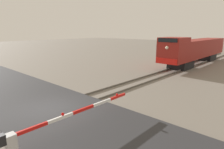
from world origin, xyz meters
The scene contains 6 objects.
ground_plane centered at (0.00, 0.00, 0.00)m, with size 160.00×160.00×0.00m, color slate.
rail_track_left centered at (-0.72, 0.00, 0.07)m, with size 0.08×80.00×0.15m, color #59544C.
rail_track_right centered at (0.72, 0.00, 0.07)m, with size 0.08×80.00×0.15m, color #59544C.
road_surface centered at (0.00, 0.00, 0.08)m, with size 36.00×6.20×0.17m, color #2D2D30.
locomotive centered at (0.00, 23.17, 2.11)m, with size 2.71×18.05×4.00m.
crossing_gate centered at (3.25, -2.44, 0.82)m, with size 0.36×7.11×1.29m.
Camera 1 is at (10.30, -5.72, 4.86)m, focal length 31.38 mm.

